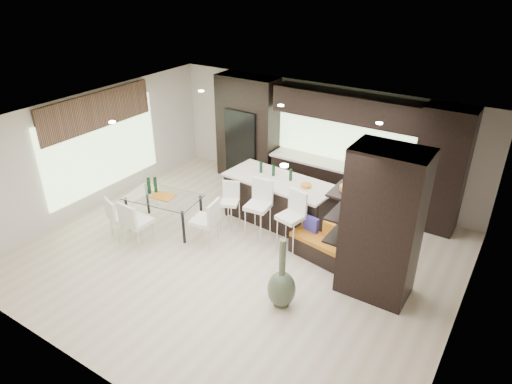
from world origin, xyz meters
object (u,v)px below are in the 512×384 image
Objects in this scene: stool_right at (290,227)px; chair_far at (122,219)px; chair_near at (138,224)px; chair_end at (205,223)px; kitchen_island at (279,200)px; dining_table at (164,212)px; stool_mid at (258,216)px; floor_vase at (282,273)px; bench at (319,248)px; stool_left at (230,210)px.

chair_far is (-3.17, -1.49, -0.08)m from stool_right.
chair_end is at bearing 37.50° from chair_near.
kitchen_island reaches higher than dining_table.
floor_vase is (1.45, -1.53, 0.13)m from stool_mid.
stool_mid is at bearing 40.46° from chair_near.
dining_table is 1.83× the size of chair_far.
floor_vase reaches higher than stool_right.
stool_right is at bearing -43.86° from kitchen_island.
stool_mid is 2.45m from chair_near.
floor_vase reaches higher than bench.
stool_left is at bearing -168.81° from stool_right.
chair_near is (-3.33, -1.53, 0.24)m from bench.
stool_mid is at bearing 11.70° from dining_table.
stool_right is 1.09× the size of chair_near.
floor_vase is at bearing -118.92° from chair_end.
chair_far is (-3.82, -1.51, 0.20)m from bench.
stool_mid reaches higher than stool_left.
stool_right reaches higher than chair_near.
chair_near is at bearing -149.20° from stool_left.
chair_end is at bearing -142.33° from stool_right.
dining_table is 0.78m from chair_near.
chair_end is (-1.57, -0.73, -0.05)m from stool_right.
kitchen_island is at bearing 53.31° from chair_near.
chair_far is at bearing -131.35° from kitchen_island.
floor_vase is (0.06, -1.57, 0.43)m from bench.
stool_mid is 1.15× the size of chair_end.
stool_mid reaches higher than dining_table.
stool_right is 3.08m from chair_near.
bench is 3.41m from dining_table.
kitchen_island reaches higher than stool_right.
stool_left is at bearing 55.21° from chair_near.
stool_right is at bearing -5.07° from stool_mid.
chair_near is at bearing -144.71° from bench.
chair_far is 1.77m from chair_end.
chair_end is at bearing -117.17° from stool_left.
stool_left is 2.72m from floor_vase.
chair_near is (-3.38, 0.03, -0.19)m from floor_vase.
stool_left is 0.76m from stool_mid.
stool_right is 2.78m from dining_table.
chair_near is 1.08× the size of chair_far.
bench is 1.27× the size of chair_near.
floor_vase is at bearing -57.43° from stool_left.
chair_end is (-2.27, 0.81, -0.20)m from floor_vase.
kitchen_island is 2.32× the size of stool_mid.
bench is (1.39, -0.82, -0.28)m from kitchen_island.
bench is 0.90× the size of floor_vase.
chair_far is at bearing 105.84° from chair_end.
stool_mid is 1.23× the size of chair_far.
chair_far is (-2.42, -2.34, -0.08)m from kitchen_island.
kitchen_island is 2.50m from dining_table.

